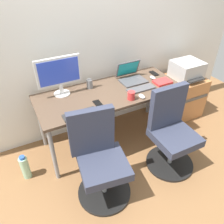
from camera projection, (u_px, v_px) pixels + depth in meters
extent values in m
plane|color=brown|center=(110.00, 139.00, 2.97)|extent=(5.28, 5.28, 0.00)
cube|color=white|center=(93.00, 31.00, 2.52)|extent=(4.40, 0.04, 2.60)
cube|color=brown|center=(110.00, 93.00, 2.56)|extent=(1.69, 0.68, 0.03)
cylinder|color=gray|center=(54.00, 155.00, 2.26)|extent=(0.04, 0.04, 0.70)
cylinder|color=gray|center=(176.00, 113.00, 2.85)|extent=(0.04, 0.04, 0.70)
cylinder|color=gray|center=(41.00, 123.00, 2.69)|extent=(0.04, 0.04, 0.70)
cylinder|color=gray|center=(149.00, 92.00, 3.27)|extent=(0.04, 0.04, 0.70)
cylinder|color=black|center=(104.00, 191.00, 2.30)|extent=(0.54, 0.54, 0.03)
cylinder|color=gray|center=(104.00, 180.00, 2.19)|extent=(0.05, 0.05, 0.34)
cube|color=#33384C|center=(104.00, 165.00, 2.07)|extent=(0.50, 0.50, 0.09)
cube|color=#33384C|center=(91.00, 131.00, 2.02)|extent=(0.43, 0.13, 0.48)
cylinder|color=black|center=(169.00, 163.00, 2.62)|extent=(0.54, 0.54, 0.03)
cylinder|color=gray|center=(172.00, 152.00, 2.51)|extent=(0.05, 0.05, 0.34)
cube|color=#33384C|center=(175.00, 137.00, 2.38)|extent=(0.44, 0.44, 0.09)
cube|color=#33384C|center=(168.00, 107.00, 2.35)|extent=(0.42, 0.07, 0.48)
cube|color=#B77542|center=(181.00, 96.00, 3.30)|extent=(0.52, 0.49, 0.59)
cube|color=#4C4C4C|center=(195.00, 99.00, 3.06)|extent=(0.47, 0.01, 0.04)
cube|color=#B7B7B7|center=(187.00, 70.00, 3.05)|extent=(0.38, 0.34, 0.24)
cube|color=#262626|center=(196.00, 80.00, 2.94)|extent=(0.27, 0.06, 0.01)
cylinder|color=#A5D8B2|center=(25.00, 168.00, 2.40)|extent=(0.09, 0.09, 0.28)
cylinder|color=#2D59B2|center=(22.00, 158.00, 2.31)|extent=(0.06, 0.06, 0.03)
cylinder|color=silver|center=(62.00, 94.00, 2.50)|extent=(0.18, 0.18, 0.01)
cylinder|color=silver|center=(61.00, 89.00, 2.47)|extent=(0.04, 0.04, 0.11)
cube|color=silver|center=(59.00, 71.00, 2.35)|extent=(0.48, 0.03, 0.31)
cube|color=blue|center=(59.00, 72.00, 2.33)|extent=(0.43, 0.00, 0.26)
cube|color=#4C4C51|center=(133.00, 81.00, 2.74)|extent=(0.31, 0.22, 0.02)
cube|color=#4C4C51|center=(128.00, 68.00, 2.78)|extent=(0.31, 0.08, 0.20)
cube|color=teal|center=(128.00, 69.00, 2.77)|extent=(0.28, 0.06, 0.17)
cube|color=#2D2D2D|center=(80.00, 114.00, 2.18)|extent=(0.34, 0.12, 0.02)
cube|color=#515156|center=(141.00, 89.00, 2.58)|extent=(0.34, 0.12, 0.02)
ellipsoid|color=silver|center=(142.00, 96.00, 2.44)|extent=(0.06, 0.10, 0.03)
ellipsoid|color=#B7B7B7|center=(153.00, 77.00, 2.80)|extent=(0.06, 0.10, 0.03)
cylinder|color=red|center=(131.00, 96.00, 2.39)|extent=(0.08, 0.08, 0.09)
cylinder|color=slate|center=(90.00, 84.00, 2.59)|extent=(0.07, 0.07, 0.10)
cube|color=black|center=(98.00, 104.00, 2.34)|extent=(0.07, 0.14, 0.01)
cube|color=black|center=(154.00, 73.00, 2.92)|extent=(0.07, 0.14, 0.01)
cube|color=red|center=(162.00, 82.00, 2.71)|extent=(0.21, 0.15, 0.03)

